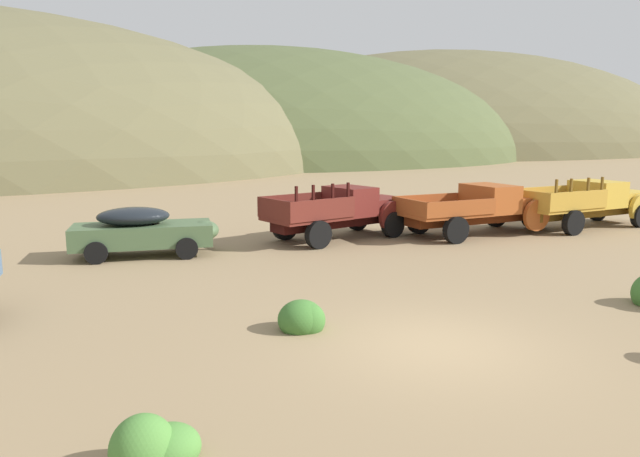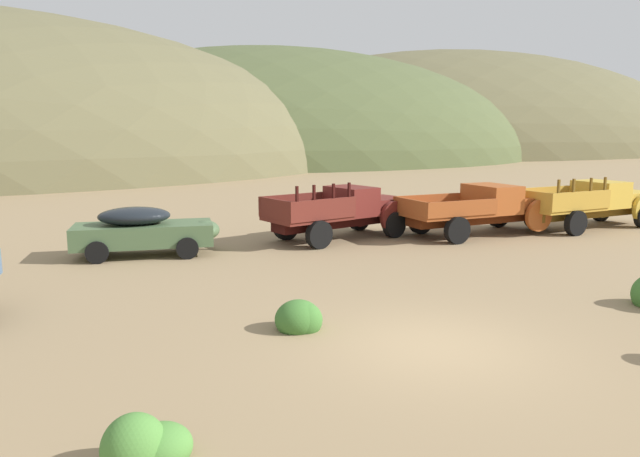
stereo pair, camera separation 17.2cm
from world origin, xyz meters
TOP-DOWN VIEW (x-y plane):
  - ground_plane at (0.00, 0.00)m, footprint 300.00×300.00m
  - hill_center at (24.49, 67.71)m, footprint 74.34×54.05m
  - hill_far_left at (63.06, 74.35)m, footprint 98.74×55.92m
  - car_weathered_green at (-3.29, 10.55)m, footprint 4.74×2.57m
  - truck_oxblood at (3.97, 10.51)m, footprint 5.95×3.09m
  - truck_oxide_orange at (9.15, 8.88)m, footprint 6.31×2.55m
  - truck_faded_yellow at (14.30, 8.17)m, footprint 6.59×2.39m
  - bush_front_left at (-5.45, -1.63)m, footprint 1.09×0.72m
  - bush_near_barrel at (-1.82, 1.95)m, footprint 0.95×0.85m

SIDE VIEW (x-z plane):
  - ground_plane at x=0.00m, z-range 0.00..0.00m
  - hill_center at x=24.49m, z-range -14.72..14.72m
  - hill_far_left at x=63.06m, z-range -17.16..17.16m
  - bush_front_left at x=-5.45m, z-range -0.23..0.61m
  - bush_near_barrel at x=-1.82m, z-range -0.18..0.60m
  - car_weathered_green at x=-3.29m, z-range 0.03..1.60m
  - truck_oxblood at x=3.97m, z-range -0.09..2.07m
  - truck_faded_yellow at x=14.30m, z-range -0.08..2.08m
  - truck_oxide_orange at x=9.15m, z-range 0.07..1.96m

